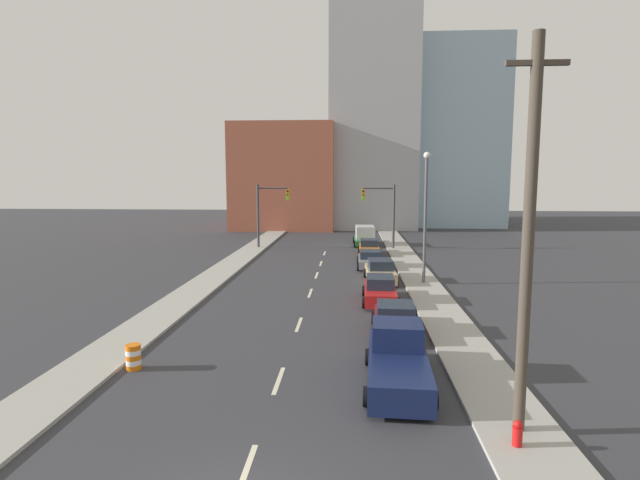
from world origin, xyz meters
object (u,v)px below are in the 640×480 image
(fire_hydrant, at_px, (517,435))
(sedan_maroon, at_px, (395,320))
(sedan_orange, at_px, (369,248))
(traffic_signal_left, at_px, (266,208))
(utility_pole_right_near, at_px, (528,237))
(traffic_barrel, at_px, (133,357))
(pickup_truck_navy, at_px, (398,361))
(traffic_signal_right, at_px, (385,208))
(sedan_gray, at_px, (371,260))
(street_lamp, at_px, (426,209))
(sedan_red, at_px, (380,290))
(box_truck_green, at_px, (365,236))
(sedan_tan, at_px, (380,271))

(fire_hydrant, relative_size, sedan_maroon, 0.19)
(sedan_maroon, distance_m, sedan_orange, 23.46)
(traffic_signal_left, bearing_deg, utility_pole_right_near, -69.81)
(traffic_barrel, distance_m, pickup_truck_navy, 9.80)
(traffic_signal_right, bearing_deg, sedan_gray, -99.78)
(traffic_signal_right, distance_m, utility_pole_right_near, 36.19)
(traffic_signal_right, relative_size, traffic_barrel, 6.82)
(utility_pole_right_near, relative_size, fire_hydrant, 12.99)
(traffic_barrel, xyz_separation_m, sedan_maroon, (10.18, 4.97, 0.18))
(utility_pole_right_near, relative_size, sedan_gray, 2.41)
(traffic_signal_right, bearing_deg, pickup_truck_navy, -92.90)
(traffic_barrel, relative_size, street_lamp, 0.11)
(sedan_red, relative_size, sedan_gray, 1.03)
(traffic_signal_left, relative_size, fire_hydrant, 7.74)
(box_truck_green, bearing_deg, traffic_signal_left, -165.36)
(sedan_tan, height_order, sedan_orange, sedan_tan)
(traffic_signal_left, height_order, traffic_signal_right, same)
(utility_pole_right_near, height_order, sedan_gray, utility_pole_right_near)
(fire_hydrant, bearing_deg, traffic_signal_right, 91.70)
(pickup_truck_navy, bearing_deg, fire_hydrant, -53.95)
(traffic_signal_left, xyz_separation_m, pickup_truck_navy, (10.21, -32.84, -3.30))
(sedan_tan, xyz_separation_m, sedan_orange, (-0.36, 11.84, -0.02))
(sedan_orange, bearing_deg, sedan_red, -89.72)
(traffic_signal_left, height_order, sedan_tan, traffic_signal_left)
(sedan_tan, xyz_separation_m, box_truck_green, (-0.59, 18.55, 0.28))
(street_lamp, bearing_deg, sedan_tan, 166.48)
(traffic_signal_left, xyz_separation_m, sedan_maroon, (10.61, -27.23, -3.45))
(sedan_gray, xyz_separation_m, box_truck_green, (-0.11, 13.22, 0.34))
(traffic_signal_left, xyz_separation_m, box_truck_green, (9.99, 2.94, -3.13))
(fire_hydrant, relative_size, box_truck_green, 0.15)
(traffic_signal_left, bearing_deg, sedan_orange, -20.22)
(sedan_tan, bearing_deg, traffic_signal_right, 82.61)
(fire_hydrant, distance_m, sedan_gray, 26.90)
(traffic_barrel, distance_m, sedan_maroon, 11.33)
(traffic_barrel, bearing_deg, sedan_tan, 58.55)
(pickup_truck_navy, relative_size, sedan_tan, 1.22)
(sedan_gray, bearing_deg, sedan_orange, 89.21)
(traffic_signal_right, xyz_separation_m, fire_hydrant, (1.10, -37.03, -3.69))
(street_lamp, distance_m, sedan_orange, 13.67)
(box_truck_green, bearing_deg, fire_hydrant, -87.52)
(traffic_signal_right, relative_size, sedan_maroon, 1.49)
(traffic_signal_right, bearing_deg, fire_hydrant, -88.30)
(traffic_signal_right, xyz_separation_m, sedan_orange, (-1.65, -3.77, -3.42))
(sedan_tan, bearing_deg, traffic_barrel, -124.12)
(traffic_signal_left, relative_size, sedan_orange, 1.45)
(utility_pole_right_near, relative_size, pickup_truck_navy, 1.89)
(traffic_signal_left, bearing_deg, box_truck_green, 16.42)
(pickup_truck_navy, bearing_deg, utility_pole_right_near, -44.28)
(traffic_signal_left, distance_m, utility_pole_right_near, 38.53)
(traffic_barrel, xyz_separation_m, sedan_tan, (10.15, 16.59, 0.22))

